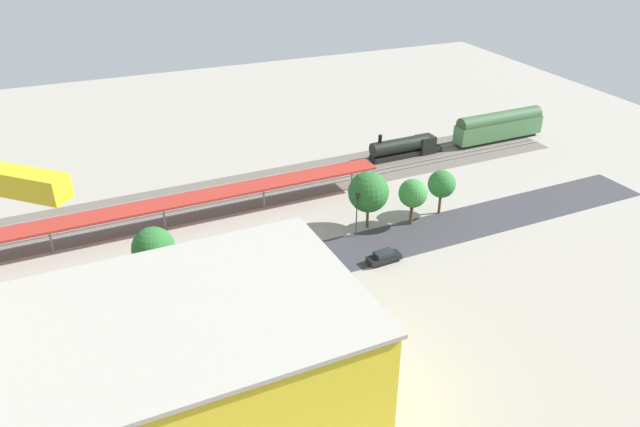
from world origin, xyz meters
name	(u,v)px	position (x,y,z in m)	size (l,w,h in m)	color
ground_plane	(269,257)	(0.00, 0.00, 0.00)	(201.65, 201.65, 0.00)	#9E998C
rail_bed	(228,194)	(0.00, -21.11, 0.00)	(126.03, 13.66, 0.01)	#665E54
street_asphalt	(278,271)	(0.00, 3.54, 0.00)	(126.03, 9.00, 0.01)	#38383D
track_rails	(228,193)	(0.00, -21.11, 0.18)	(125.95, 11.95, 0.12)	#9E9EA8
platform_canopy_near	(162,204)	(11.60, -13.69, 4.03)	(69.60, 6.64, 4.25)	#A82D23
locomotive	(406,147)	(-35.27, -23.94, 1.79)	(14.76, 3.32, 5.14)	black
passenger_coach	(499,126)	(-56.31, -23.95, 3.10)	(19.70, 3.93, 5.94)	black
parked_car_0	(384,257)	(-13.98, 7.12, 0.72)	(4.86, 2.16, 1.63)	black
parked_car_1	(328,271)	(-5.72, 7.10, 0.72)	(4.74, 1.84, 1.60)	black
parked_car_2	(267,285)	(2.63, 7.12, 0.73)	(4.43, 2.00, 1.61)	black
parked_car_3	(207,299)	(10.34, 7.25, 0.76)	(4.11, 1.94, 1.69)	black
parked_car_4	(132,317)	(19.20, 7.19, 0.78)	(4.41, 2.14, 1.75)	black
parked_car_5	(57,334)	(27.37, 7.05, 0.75)	(4.36, 1.98, 1.70)	black
construction_building	(163,390)	(18.43, 27.48, 7.29)	(33.83, 20.05, 14.58)	yellow
construction_roof_slab	(152,320)	(18.43, 27.48, 14.78)	(34.43, 20.65, 0.40)	#ADA89E
box_truck_0	(72,360)	(25.96, 13.32, 1.65)	(10.02, 3.46, 3.39)	black
box_truck_1	(117,343)	(21.38, 12.68, 1.79)	(8.85, 2.95, 3.69)	black
box_truck_2	(116,340)	(21.40, 11.86, 1.66)	(8.56, 2.64, 3.42)	black
street_tree_0	(153,248)	(14.93, -1.09, 4.45)	(5.50, 5.50, 7.21)	brown
street_tree_1	(442,184)	(-28.59, -2.02, 4.98)	(4.26, 4.26, 7.14)	brown
street_tree_2	(368,192)	(-16.22, -2.33, 5.87)	(6.00, 6.00, 8.88)	brown
street_tree_3	(413,193)	(-22.79, -0.75, 5.08)	(4.30, 4.30, 7.27)	brown
traffic_light	(357,208)	(-13.57, -0.66, 4.64)	(0.50, 0.36, 7.07)	#333333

